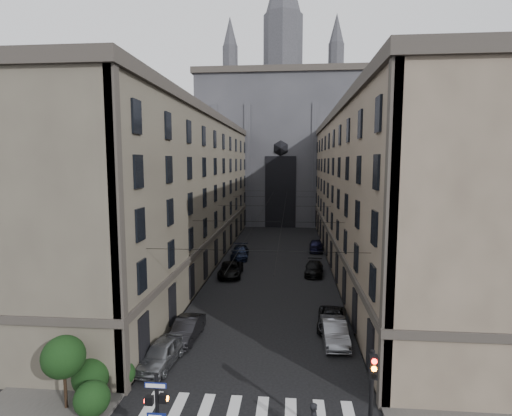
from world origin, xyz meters
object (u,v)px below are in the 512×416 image
(car_left_midfar, at_px, (231,269))
(car_left_far, at_px, (240,252))
(car_left_near, at_px, (161,354))
(car_left_midnear, at_px, (186,329))
(car_right_far, at_px, (316,246))
(gothic_tower, at_px, (282,139))
(car_right_near, at_px, (334,331))
(car_right_midfar, at_px, (314,268))
(traffic_light_right, at_px, (372,395))
(car_right_midnear, at_px, (332,319))
(pedestrian_signal_left, at_px, (157,410))

(car_left_midfar, distance_m, car_left_far, 8.38)
(car_left_near, distance_m, car_left_midnear, 3.87)
(car_left_near, height_order, car_right_far, car_right_far)
(gothic_tower, relative_size, car_right_near, 11.88)
(car_right_midfar, distance_m, car_right_far, 12.10)
(traffic_light_right, height_order, car_left_far, traffic_light_right)
(car_right_midnear, bearing_deg, car_right_near, -85.77)
(car_left_midnear, bearing_deg, car_right_near, 6.27)
(car_right_far, bearing_deg, car_right_midfar, -91.75)
(car_left_near, xyz_separation_m, car_left_midnear, (0.63, 3.82, -0.01))
(gothic_tower, bearing_deg, car_left_midfar, -95.87)
(car_left_far, relative_size, car_right_midnear, 1.14)
(car_left_near, bearing_deg, pedestrian_signal_left, -67.58)
(traffic_light_right, height_order, car_left_midnear, traffic_light_right)
(car_left_far, xyz_separation_m, car_right_far, (10.48, 5.17, 0.01))
(pedestrian_signal_left, xyz_separation_m, car_left_midnear, (-1.88, 11.76, -1.54))
(pedestrian_signal_left, distance_m, car_left_midfar, 28.30)
(car_right_midnear, height_order, car_right_far, car_right_far)
(pedestrian_signal_left, distance_m, car_right_midnear, 17.41)
(car_right_midnear, relative_size, car_right_midfar, 0.99)
(car_left_midnear, distance_m, car_left_far, 24.86)
(car_left_midnear, relative_size, car_right_near, 0.97)
(traffic_light_right, bearing_deg, car_right_far, 89.73)
(car_left_far, bearing_deg, car_right_midfar, -39.57)
(car_left_near, xyz_separation_m, car_right_midfar, (10.87, 21.77, -0.08))
(traffic_light_right, xyz_separation_m, car_right_midnear, (-0.15, 14.42, -2.61))
(traffic_light_right, distance_m, car_left_far, 37.70)
(car_right_midnear, distance_m, car_right_midfar, 14.88)
(pedestrian_signal_left, height_order, car_right_far, pedestrian_signal_left)
(traffic_light_right, height_order, car_left_midfar, traffic_light_right)
(car_left_near, bearing_deg, car_right_near, 25.88)
(gothic_tower, distance_m, car_left_midfar, 48.55)
(car_right_near, height_order, car_right_midnear, car_right_near)
(gothic_tower, xyz_separation_m, car_right_far, (5.79, -31.68, -16.98))
(car_left_midnear, xyz_separation_m, car_left_midfar, (0.74, 16.47, -0.02))
(car_left_midfar, relative_size, car_right_midnear, 1.12)
(car_left_midnear, bearing_deg, car_left_far, 91.73)
(car_left_midnear, bearing_deg, traffic_light_right, -42.52)
(traffic_light_right, height_order, car_left_near, traffic_light_right)
(car_right_midfar, bearing_deg, car_right_near, -82.43)
(pedestrian_signal_left, relative_size, car_left_midnear, 0.85)
(car_left_far, distance_m, car_right_far, 11.68)
(traffic_light_right, xyz_separation_m, car_right_near, (-0.24, 11.88, -2.48))
(gothic_tower, bearing_deg, car_left_near, -95.25)
(car_left_midnear, xyz_separation_m, car_right_midnear, (10.84, 3.08, -0.10))
(gothic_tower, bearing_deg, car_right_near, -84.99)
(traffic_light_right, height_order, car_right_midfar, traffic_light_right)
(car_left_far, xyz_separation_m, car_right_midnear, (10.13, -21.77, -0.13))
(car_left_near, xyz_separation_m, car_left_far, (1.34, 28.67, 0.01))
(gothic_tower, relative_size, car_left_midfar, 10.64)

